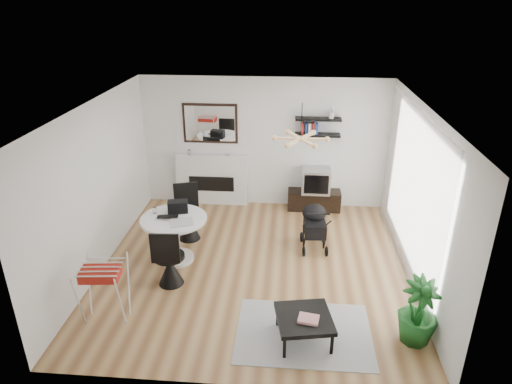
# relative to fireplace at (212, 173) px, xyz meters

# --- Properties ---
(floor) EXTENTS (5.00, 5.00, 0.00)m
(floor) POSITION_rel_fireplace_xyz_m (1.10, -2.42, -0.69)
(floor) COLOR brown
(floor) RESTS_ON ground
(ceiling) EXTENTS (5.00, 5.00, 0.00)m
(ceiling) POSITION_rel_fireplace_xyz_m (1.10, -2.42, 2.01)
(ceiling) COLOR white
(ceiling) RESTS_ON wall_back
(wall_back) EXTENTS (5.00, 0.00, 5.00)m
(wall_back) POSITION_rel_fireplace_xyz_m (1.10, 0.08, 0.66)
(wall_back) COLOR white
(wall_back) RESTS_ON floor
(wall_left) EXTENTS (0.00, 5.00, 5.00)m
(wall_left) POSITION_rel_fireplace_xyz_m (-1.40, -2.42, 0.66)
(wall_left) COLOR white
(wall_left) RESTS_ON floor
(wall_right) EXTENTS (0.00, 5.00, 5.00)m
(wall_right) POSITION_rel_fireplace_xyz_m (3.60, -2.42, 0.66)
(wall_right) COLOR white
(wall_right) RESTS_ON floor
(sheer_curtain) EXTENTS (0.04, 3.60, 2.60)m
(sheer_curtain) POSITION_rel_fireplace_xyz_m (3.50, -2.22, 0.66)
(sheer_curtain) COLOR white
(sheer_curtain) RESTS_ON wall_right
(fireplace) EXTENTS (1.50, 0.17, 2.16)m
(fireplace) POSITION_rel_fireplace_xyz_m (0.00, 0.00, 0.00)
(fireplace) COLOR white
(fireplace) RESTS_ON floor
(shelf_lower) EXTENTS (0.90, 0.25, 0.04)m
(shelf_lower) POSITION_rel_fireplace_xyz_m (2.16, -0.05, 0.91)
(shelf_lower) COLOR black
(shelf_lower) RESTS_ON wall_back
(shelf_upper) EXTENTS (0.90, 0.25, 0.04)m
(shelf_upper) POSITION_rel_fireplace_xyz_m (2.16, -0.05, 1.23)
(shelf_upper) COLOR black
(shelf_upper) RESTS_ON wall_back
(pendant_lamp) EXTENTS (0.90, 0.90, 0.10)m
(pendant_lamp) POSITION_rel_fireplace_xyz_m (1.80, -2.12, 1.46)
(pendant_lamp) COLOR tan
(pendant_lamp) RESTS_ON ceiling
(tv_console) EXTENTS (1.09, 0.38, 0.41)m
(tv_console) POSITION_rel_fireplace_xyz_m (2.16, -0.12, -0.48)
(tv_console) COLOR black
(tv_console) RESTS_ON floor
(crt_tv) EXTENTS (0.58, 0.50, 0.50)m
(crt_tv) POSITION_rel_fireplace_xyz_m (2.18, -0.13, -0.02)
(crt_tv) COLOR #ABABAD
(crt_tv) RESTS_ON tv_console
(dining_table) EXTENTS (1.10, 1.10, 0.80)m
(dining_table) POSITION_rel_fireplace_xyz_m (-0.24, -2.30, -0.16)
(dining_table) COLOR white
(dining_table) RESTS_ON floor
(laptop) EXTENTS (0.37, 0.27, 0.03)m
(laptop) POSITION_rel_fireplace_xyz_m (-0.32, -2.35, 0.13)
(laptop) COLOR black
(laptop) RESTS_ON dining_table
(black_bag) EXTENTS (0.37, 0.26, 0.20)m
(black_bag) POSITION_rel_fireplace_xyz_m (-0.21, -2.08, 0.21)
(black_bag) COLOR black
(black_bag) RESTS_ON dining_table
(newspaper) EXTENTS (0.46, 0.42, 0.01)m
(newspaper) POSITION_rel_fireplace_xyz_m (-0.07, -2.46, 0.12)
(newspaper) COLOR silver
(newspaper) RESTS_ON dining_table
(drinking_glass) EXTENTS (0.06, 0.06, 0.11)m
(drinking_glass) POSITION_rel_fireplace_xyz_m (-0.59, -2.16, 0.17)
(drinking_glass) COLOR white
(drinking_glass) RESTS_ON dining_table
(chair_far) EXTENTS (0.53, 0.55, 1.03)m
(chair_far) POSITION_rel_fireplace_xyz_m (-0.18, -1.54, -0.36)
(chair_far) COLOR black
(chair_far) RESTS_ON floor
(chair_near) EXTENTS (0.48, 0.49, 1.00)m
(chair_near) POSITION_rel_fireplace_xyz_m (-0.15, -3.01, -0.37)
(chair_near) COLOR black
(chair_near) RESTS_ON floor
(drying_rack) EXTENTS (0.64, 0.60, 0.88)m
(drying_rack) POSITION_rel_fireplace_xyz_m (-0.82, -3.91, -0.22)
(drying_rack) COLOR white
(drying_rack) RESTS_ON floor
(stroller) EXTENTS (0.49, 0.74, 0.87)m
(stroller) POSITION_rel_fireplace_xyz_m (2.11, -1.68, -0.31)
(stroller) COLOR black
(stroller) RESTS_ON floor
(rug) EXTENTS (1.80, 1.30, 0.01)m
(rug) POSITION_rel_fireplace_xyz_m (1.91, -3.97, -0.68)
(rug) COLOR #9E9E9E
(rug) RESTS_ON floor
(coffee_table) EXTENTS (0.82, 0.82, 0.36)m
(coffee_table) POSITION_rel_fireplace_xyz_m (1.90, -4.09, -0.35)
(coffee_table) COLOR black
(coffee_table) RESTS_ON rug
(magazines) EXTENTS (0.29, 0.25, 0.04)m
(magazines) POSITION_rel_fireplace_xyz_m (1.95, -4.16, -0.29)
(magazines) COLOR #B82E31
(magazines) RESTS_ON coffee_table
(potted_plant) EXTENTS (0.66, 0.66, 0.92)m
(potted_plant) POSITION_rel_fireplace_xyz_m (3.35, -3.97, -0.22)
(potted_plant) COLOR #19591D
(potted_plant) RESTS_ON floor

